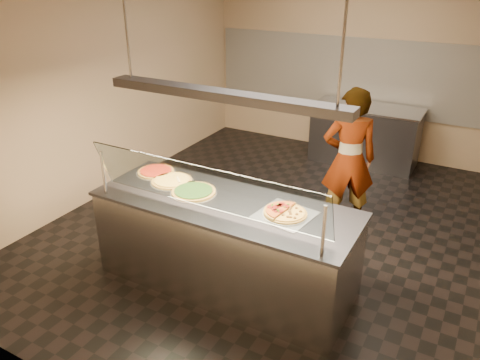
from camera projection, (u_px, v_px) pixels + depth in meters
The scene contains 19 objects.
ground at pixel (275, 225), 5.84m from camera, with size 5.00×6.00×0.02m, color black.
wall_back at pixel (357, 62), 7.59m from camera, with size 5.00×0.02×3.00m, color tan.
wall_front at pixel (70, 230), 2.82m from camera, with size 5.00×0.02×3.00m, color tan.
wall_left at pixel (110, 83), 6.31m from camera, with size 0.02×6.00×3.00m, color tan.
tile_band at pixel (355, 75), 7.65m from camera, with size 4.90×0.02×1.20m, color silver.
serving_counter at pixel (225, 244), 4.58m from camera, with size 2.54×0.94×0.93m.
sneeze_guard at pixel (203, 188), 3.98m from camera, with size 2.30×0.18×0.54m.
perforated_tray at pixel (285, 214), 4.16m from camera, with size 0.53×0.53×0.01m.
half_pizza_pepperoni at pixel (276, 209), 4.19m from camera, with size 0.25×0.41×0.05m.
half_pizza_sausage at pixel (295, 215), 4.11m from camera, with size 0.25×0.41×0.04m.
pizza_spinach at pixel (194, 191), 4.55m from camera, with size 0.46×0.46×0.03m.
pizza_cheese at pixel (172, 180), 4.79m from camera, with size 0.44×0.44×0.03m.
pizza_tomato at pixel (156, 171), 5.00m from camera, with size 0.41×0.41×0.03m.
pizza_spatula at pixel (183, 181), 4.74m from camera, with size 0.28×0.17×0.02m.
prep_table at pixel (365, 135), 7.50m from camera, with size 1.67×0.74×0.93m.
worker at pixel (349, 160), 5.49m from camera, with size 0.63×0.42×1.74m, color #383445.
heat_lamp_housing at pixel (223, 95), 3.95m from camera, with size 2.30×0.18×0.08m, color #414147.
lamp_rod_left at pixel (126, 21), 4.16m from camera, with size 0.02×0.02×1.01m, color #B7B7BC.
lamp_rod_right at pixel (344, 37), 3.28m from camera, with size 0.02×0.02×1.01m, color #B7B7BC.
Camera 1 is at (2.08, -4.64, 2.96)m, focal length 35.00 mm.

